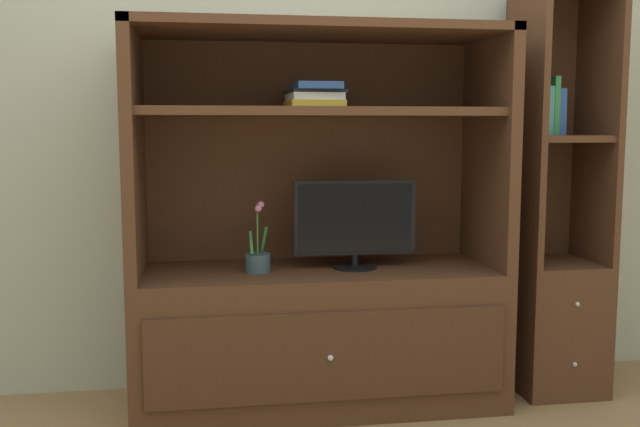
% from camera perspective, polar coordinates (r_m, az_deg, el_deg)
% --- Properties ---
extents(painted_rear_wall, '(6.00, 0.10, 2.80)m').
position_cam_1_polar(painted_rear_wall, '(3.48, -1.05, 9.71)').
color(painted_rear_wall, '#ADB29E').
rests_on(painted_rear_wall, ground_plane).
extents(media_console, '(1.60, 0.62, 1.65)m').
position_cam_1_polar(media_console, '(3.22, -0.16, -6.06)').
color(media_console, '#4C2D1C').
rests_on(media_console, ground_plane).
extents(tv_monitor, '(0.54, 0.20, 0.39)m').
position_cam_1_polar(tv_monitor, '(3.17, 2.78, -0.69)').
color(tv_monitor, black).
rests_on(tv_monitor, media_console).
extents(potted_plant, '(0.11, 0.11, 0.31)m').
position_cam_1_polar(potted_plant, '(3.11, -4.92, -3.62)').
color(potted_plant, '#384C56').
rests_on(potted_plant, media_console).
extents(magazine_stack, '(0.25, 0.31, 0.10)m').
position_cam_1_polar(magazine_stack, '(3.13, -0.44, 9.27)').
color(magazine_stack, gold).
rests_on(magazine_stack, media_console).
extents(bookshelf_tall, '(0.38, 0.43, 1.87)m').
position_cam_1_polar(bookshelf_tall, '(3.54, 18.05, -3.19)').
color(bookshelf_tall, '#4C2D1C').
rests_on(bookshelf_tall, ground_plane).
extents(upright_book_row, '(0.13, 0.17, 0.26)m').
position_cam_1_polar(upright_book_row, '(3.45, 17.39, 7.78)').
color(upright_book_row, teal).
rests_on(upright_book_row, bookshelf_tall).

